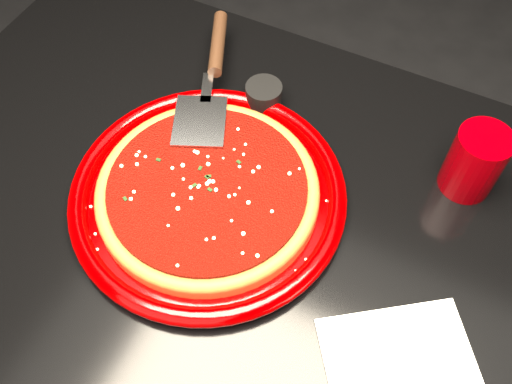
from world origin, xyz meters
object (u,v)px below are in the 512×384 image
table (262,337)px  pizza_server (211,77)px  ramekin (264,97)px  cup (475,162)px  plate (208,194)px

table → pizza_server: (-0.19, 0.20, 0.42)m
ramekin → cup: bearing=-0.9°
table → plate: plate is taller
plate → ramekin: bearing=92.2°
table → cup: 0.53m
table → ramekin: ramekin is taller
cup → table: bearing=-134.5°
pizza_server → ramekin: 0.09m
plate → cup: (0.32, 0.19, 0.04)m
ramekin → pizza_server: bearing=-164.7°
cup → pizza_server: bearing=-177.6°
table → cup: size_ratio=11.45×
table → pizza_server: size_ratio=3.70×
plate → ramekin: (-0.01, 0.19, 0.01)m
cup → ramekin: 0.33m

